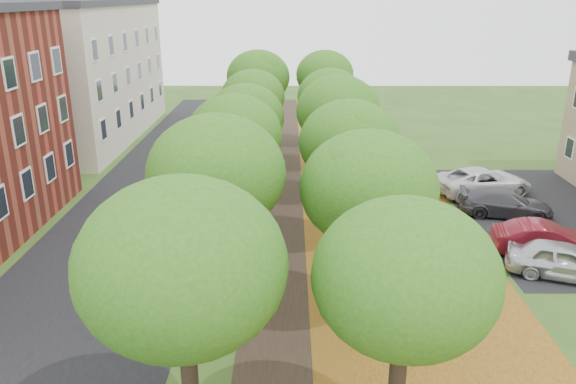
{
  "coord_description": "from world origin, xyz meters",
  "views": [
    {
      "loc": [
        0.12,
        -10.8,
        10.66
      ],
      "look_at": [
        0.02,
        12.49,
        2.5
      ],
      "focal_mm": 35.0,
      "sensor_mm": 36.0,
      "label": 1
    }
  ],
  "objects_px": {
    "car_grey": "(506,203)",
    "car_red": "(545,239)",
    "car_white": "(483,181)",
    "car_silver": "(564,260)"
  },
  "relations": [
    {
      "from": "car_white",
      "to": "car_grey",
      "type": "bearing_deg",
      "value": 167.83
    },
    {
      "from": "car_grey",
      "to": "car_white",
      "type": "xyz_separation_m",
      "value": [
        -0.11,
        3.29,
        0.1
      ]
    },
    {
      "from": "car_silver",
      "to": "car_grey",
      "type": "xyz_separation_m",
      "value": [
        0.11,
        6.65,
        -0.07
      ]
    },
    {
      "from": "car_grey",
      "to": "car_red",
      "type": "bearing_deg",
      "value": -167.03
    },
    {
      "from": "car_grey",
      "to": "car_white",
      "type": "distance_m",
      "value": 3.3
    },
    {
      "from": "car_silver",
      "to": "car_grey",
      "type": "distance_m",
      "value": 6.65
    },
    {
      "from": "car_red",
      "to": "car_grey",
      "type": "xyz_separation_m",
      "value": [
        -0.04,
        4.59,
        -0.06
      ]
    },
    {
      "from": "car_grey",
      "to": "car_white",
      "type": "relative_size",
      "value": 0.84
    },
    {
      "from": "car_grey",
      "to": "car_silver",
      "type": "bearing_deg",
      "value": -168.54
    },
    {
      "from": "car_white",
      "to": "car_red",
      "type": "bearing_deg",
      "value": 166.98
    }
  ]
}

